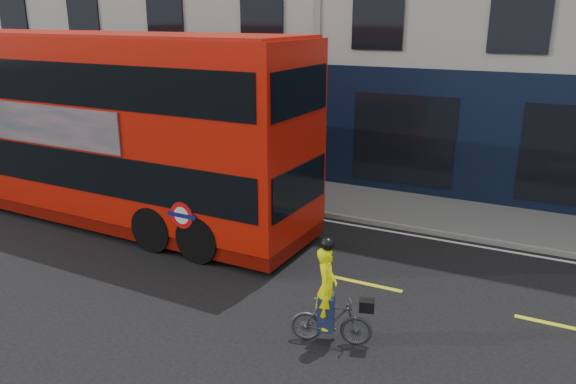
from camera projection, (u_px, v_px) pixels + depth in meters
The scene contains 7 objects.
ground at pixel (169, 274), 12.53m from camera, with size 120.00×120.00×0.00m, color black.
pavement at pixel (296, 192), 18.05m from camera, with size 60.00×3.00×0.12m, color slate.
kerb at pixel (274, 206), 16.77m from camera, with size 60.00×0.12×0.13m, color gray.
road_edge_line at pixel (269, 211), 16.53m from camera, with size 58.00×0.10×0.01m, color silver.
lane_dashes at pixel (207, 250), 13.80m from camera, with size 58.00×0.12×0.01m, color yellow, non-canonical shape.
bus at pixel (98, 126), 15.38m from camera, with size 12.69×3.23×5.09m.
cyclist at pixel (330, 308), 9.71m from camera, with size 1.49×0.78×1.99m.
Camera 1 is at (7.48, -8.99, 5.52)m, focal length 35.00 mm.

